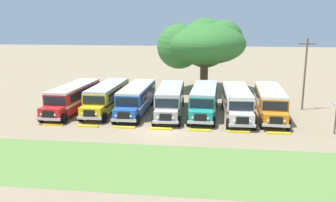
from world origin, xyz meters
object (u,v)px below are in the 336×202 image
at_px(parked_bus_slot_0, 73,97).
at_px(parked_bus_slot_4, 204,99).
at_px(parked_bus_slot_6, 270,101).
at_px(utility_pole, 305,72).
at_px(parked_bus_slot_3, 170,99).
at_px(broad_shade_tree, 203,44).
at_px(parked_bus_slot_5, 237,101).
at_px(parked_bus_slot_1, 107,96).
at_px(parked_bus_slot_2, 136,98).

bearing_deg(parked_bus_slot_0, parked_bus_slot_4, 95.03).
xyz_separation_m(parked_bus_slot_6, utility_pole, (4.00, 3.21, 2.60)).
bearing_deg(parked_bus_slot_3, broad_shade_tree, 164.87).
bearing_deg(parked_bus_slot_5, parked_bus_slot_4, -100.59).
distance_m(parked_bus_slot_0, parked_bus_slot_6, 20.94).
xyz_separation_m(parked_bus_slot_1, parked_bus_slot_6, (17.38, -0.26, 0.00)).
distance_m(parked_bus_slot_2, parked_bus_slot_5, 10.65).
bearing_deg(parked_bus_slot_3, utility_pole, 100.43).
height_order(parked_bus_slot_1, parked_bus_slot_6, same).
xyz_separation_m(parked_bus_slot_3, parked_bus_slot_5, (6.99, -0.22, 0.00)).
xyz_separation_m(parked_bus_slot_6, broad_shade_tree, (-7.43, 13.31, 4.97)).
relative_size(parked_bus_slot_4, parked_bus_slot_5, 1.00).
xyz_separation_m(parked_bus_slot_2, parked_bus_slot_4, (7.25, 0.21, 0.00)).
distance_m(parked_bus_slot_0, parked_bus_slot_1, 3.64).
bearing_deg(parked_bus_slot_2, utility_pole, 100.42).
height_order(parked_bus_slot_2, parked_bus_slot_4, same).
xyz_separation_m(parked_bus_slot_4, parked_bus_slot_5, (3.39, -0.53, 0.00)).
height_order(parked_bus_slot_2, broad_shade_tree, broad_shade_tree).
height_order(parked_bus_slot_1, broad_shade_tree, broad_shade_tree).
bearing_deg(parked_bus_slot_6, broad_shade_tree, -148.47).
bearing_deg(parked_bus_slot_4, parked_bus_slot_1, -89.33).
height_order(parked_bus_slot_2, parked_bus_slot_3, same).
xyz_separation_m(parked_bus_slot_2, utility_pole, (18.02, 3.30, 2.60)).
bearing_deg(parked_bus_slot_4, parked_bus_slot_6, 90.42).
relative_size(parked_bus_slot_1, utility_pole, 1.38).
bearing_deg(parked_bus_slot_0, utility_pole, 100.92).
xyz_separation_m(parked_bus_slot_0, parked_bus_slot_1, (3.55, 0.81, 0.00)).
distance_m(parked_bus_slot_2, utility_pole, 18.50).
distance_m(parked_bus_slot_0, utility_pole, 25.35).
bearing_deg(parked_bus_slot_3, parked_bus_slot_0, -90.93).
bearing_deg(parked_bus_slot_0, parked_bus_slot_6, 93.84).
relative_size(parked_bus_slot_1, parked_bus_slot_2, 1.00).
distance_m(parked_bus_slot_3, utility_pole, 14.98).
height_order(parked_bus_slot_4, parked_bus_slot_6, same).
bearing_deg(parked_bus_slot_2, broad_shade_tree, 153.85).
distance_m(parked_bus_slot_0, parked_bus_slot_4, 14.18).
xyz_separation_m(parked_bus_slot_2, broad_shade_tree, (6.59, 13.40, 4.97)).
bearing_deg(parked_bus_slot_2, parked_bus_slot_5, 88.33).
bearing_deg(parked_bus_slot_0, parked_bus_slot_2, 96.09).
height_order(parked_bus_slot_1, parked_bus_slot_3, same).
height_order(parked_bus_slot_2, parked_bus_slot_5, same).
relative_size(parked_bus_slot_2, parked_bus_slot_4, 1.00).
bearing_deg(parked_bus_slot_0, parked_bus_slot_5, 92.79).
height_order(parked_bus_slot_1, parked_bus_slot_2, same).
bearing_deg(broad_shade_tree, parked_bus_slot_5, -73.52).
relative_size(parked_bus_slot_0, broad_shade_tree, 0.88).
height_order(parked_bus_slot_3, parked_bus_slot_6, same).
height_order(parked_bus_slot_1, utility_pole, utility_pole).
relative_size(parked_bus_slot_1, parked_bus_slot_4, 1.00).
xyz_separation_m(parked_bus_slot_1, broad_shade_tree, (9.95, 13.05, 4.97)).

